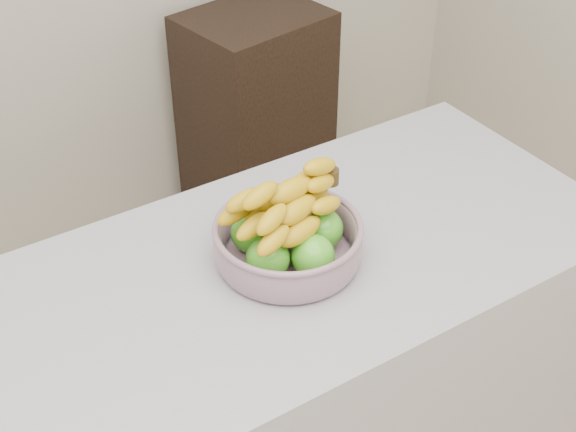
% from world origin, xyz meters
% --- Properties ---
extents(cabinet, '(0.51, 0.43, 0.82)m').
position_xyz_m(cabinet, '(0.98, 1.78, 0.41)').
color(cabinet, black).
rests_on(cabinet, ground).
extents(fruit_bowl, '(0.27, 0.27, 0.17)m').
position_xyz_m(fruit_bowl, '(0.35, 0.59, 0.95)').
color(fruit_bowl, '#949DB2').
rests_on(fruit_bowl, counter).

